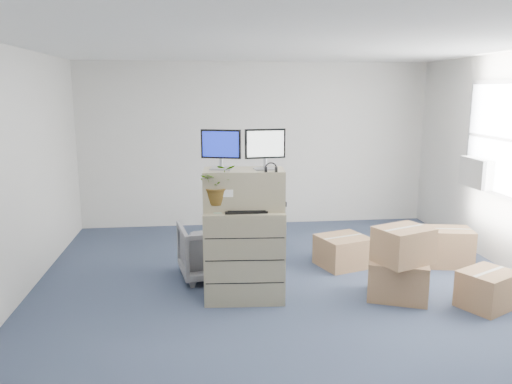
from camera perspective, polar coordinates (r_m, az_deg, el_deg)
ground at (r=5.63m, az=4.24°, el=-12.82°), size 7.00×7.00×0.00m
wall_back at (r=8.65m, az=-0.02°, el=5.43°), size 6.00×0.02×2.80m
ac_unit at (r=7.59m, az=24.07°, el=2.05°), size 0.24×0.60×0.40m
filing_cabinet_lower at (r=5.64m, az=-1.36°, el=-7.12°), size 0.92×0.60×1.03m
filing_cabinet_upper at (r=5.50m, az=-1.41°, el=0.33°), size 0.91×0.50×0.44m
monitor_left at (r=5.43m, az=-4.04°, el=5.13°), size 0.43×0.23×0.44m
monitor_right at (r=5.41m, az=1.06°, el=5.18°), size 0.45×0.20×0.44m
headphones at (r=5.28m, az=1.72°, el=2.71°), size 0.13×0.02×0.13m
keyboard at (r=5.38m, az=-1.18°, el=-2.19°), size 0.46×0.19×0.02m
mouse at (r=5.40m, az=2.49°, el=-2.09°), size 0.11×0.08×0.04m
water_bottle at (r=5.55m, az=-0.49°, el=-0.50°), size 0.07×0.07×0.26m
phone_dock at (r=5.49m, az=-1.44°, el=-1.60°), size 0.06×0.05×0.12m
external_drive at (r=5.66m, az=2.42°, el=-1.35°), size 0.21×0.17×0.05m
tissue_box at (r=5.62m, az=2.21°, el=-0.72°), size 0.23×0.12×0.08m
potted_plant at (r=5.36m, az=-4.43°, el=0.27°), size 0.48×0.52×0.43m
office_chair at (r=6.33m, az=-5.26°, el=-6.35°), size 0.84×0.80×0.76m
cardboard_boxes at (r=6.42m, az=17.26°, el=-7.44°), size 2.13×2.14×0.84m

